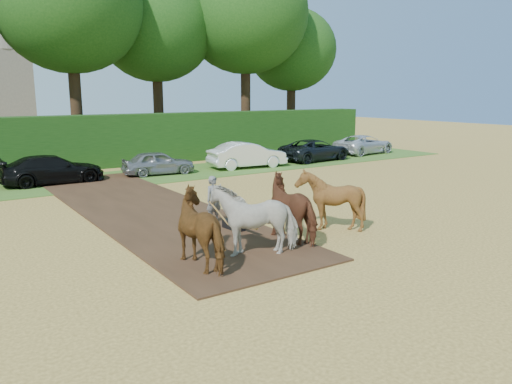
% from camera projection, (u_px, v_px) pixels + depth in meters
% --- Properties ---
extents(ground, '(120.00, 120.00, 0.00)m').
position_uv_depth(ground, '(197.00, 273.00, 11.97)').
color(ground, gold).
rests_on(ground, ground).
extents(earth_strip, '(4.50, 17.00, 0.05)m').
position_uv_depth(earth_strip, '(145.00, 209.00, 18.47)').
color(earth_strip, '#472D1C').
rests_on(earth_strip, ground).
extents(grass_verge, '(50.00, 5.00, 0.03)m').
position_uv_depth(grass_verge, '(58.00, 185.00, 23.34)').
color(grass_verge, '#38601E').
rests_on(grass_verge, ground).
extents(hedgerow, '(46.00, 1.60, 3.00)m').
position_uv_depth(hedgerow, '(36.00, 145.00, 26.70)').
color(hedgerow, '#14380F').
rests_on(hedgerow, ground).
extents(plough_team, '(6.28, 4.82, 1.91)m').
position_uv_depth(plough_team, '(274.00, 212.00, 13.98)').
color(plough_team, brown).
rests_on(plough_team, ground).
extents(parked_cars, '(41.68, 3.49, 1.49)m').
position_uv_depth(parked_cars, '(146.00, 163.00, 25.60)').
color(parked_cars, silver).
rests_on(parked_cars, ground).
extents(church, '(5.20, 5.20, 27.00)m').
position_uv_depth(church, '(0.00, 7.00, 56.16)').
color(church, slate).
rests_on(church, ground).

